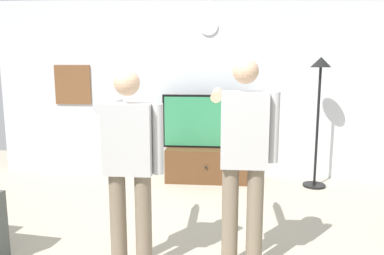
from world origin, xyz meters
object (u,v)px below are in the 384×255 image
at_px(television, 207,121).
at_px(person_standing_nearer_couch, 244,153).
at_px(wall_clock, 209,26).
at_px(tv_stand, 207,164).
at_px(person_standing_nearer_lamp, 129,160).
at_px(framed_picture, 73,85).
at_px(floor_lamp, 319,95).

height_order(television, person_standing_nearer_couch, person_standing_nearer_couch).
xyz_separation_m(wall_clock, person_standing_nearer_couch, (0.44, -2.74, -1.27)).
relative_size(tv_stand, person_standing_nearer_lamp, 0.71).
distance_m(tv_stand, framed_picture, 2.45).
xyz_separation_m(tv_stand, framed_picture, (-2.14, 0.30, 1.16)).
distance_m(framed_picture, person_standing_nearer_couch, 3.79).
xyz_separation_m(wall_clock, floor_lamp, (1.56, -0.42, -0.98)).
bearing_deg(floor_lamp, tv_stand, 175.15).
bearing_deg(person_standing_nearer_couch, television, 99.97).
height_order(tv_stand, person_standing_nearer_couch, person_standing_nearer_couch).
bearing_deg(person_standing_nearer_lamp, person_standing_nearer_couch, 6.05).
bearing_deg(tv_stand, person_standing_nearer_lamp, -101.14).
relative_size(wall_clock, person_standing_nearer_lamp, 0.16).
distance_m(wall_clock, person_standing_nearer_lamp, 3.18).
bearing_deg(television, floor_lamp, -6.54).
bearing_deg(television, framed_picture, 173.37).
height_order(person_standing_nearer_lamp, person_standing_nearer_couch, person_standing_nearer_couch).
relative_size(wall_clock, framed_picture, 0.43).
distance_m(framed_picture, person_standing_nearer_lamp, 3.32).
bearing_deg(tv_stand, floor_lamp, -4.85).
bearing_deg(floor_lamp, person_standing_nearer_lamp, -130.39).
xyz_separation_m(tv_stand, person_standing_nearer_couch, (0.44, -2.45, 0.77)).
distance_m(tv_stand, person_standing_nearer_lamp, 2.70).
bearing_deg(framed_picture, wall_clock, -0.13).
height_order(television, person_standing_nearer_lamp, person_standing_nearer_lamp).
distance_m(television, floor_lamp, 1.62).
height_order(tv_stand, wall_clock, wall_clock).
xyz_separation_m(floor_lamp, person_standing_nearer_lamp, (-2.06, -2.42, -0.35)).
relative_size(framed_picture, person_standing_nearer_couch, 0.34).
xyz_separation_m(floor_lamp, person_standing_nearer_couch, (-1.12, -2.32, -0.29)).
relative_size(person_standing_nearer_lamp, person_standing_nearer_couch, 0.95).
bearing_deg(framed_picture, television, -6.63).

